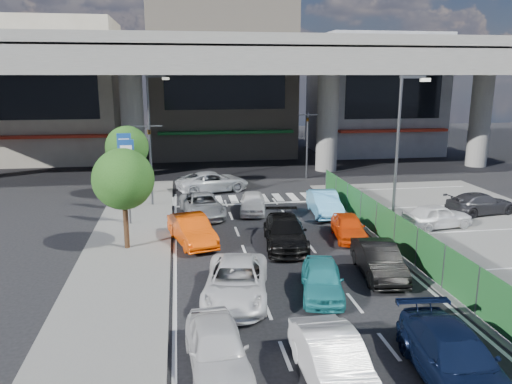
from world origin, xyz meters
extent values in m
plane|color=black|center=(0.00, 0.00, 0.00)|extent=(120.00, 120.00, 0.00)
cube|color=slate|center=(11.00, 2.00, 0.03)|extent=(12.00, 28.00, 0.06)
cube|color=slate|center=(-7.00, 4.00, 0.06)|extent=(4.00, 30.00, 0.12)
cylinder|color=slate|center=(-8.00, 22.00, 4.00)|extent=(1.80, 1.80, 8.00)
cylinder|color=slate|center=(8.00, 22.00, 4.00)|extent=(1.80, 1.80, 8.00)
cylinder|color=slate|center=(22.00, 22.00, 4.00)|extent=(1.80, 1.80, 8.00)
cube|color=slate|center=(0.00, 22.00, 9.00)|extent=(64.00, 14.00, 2.00)
cube|color=slate|center=(0.00, 15.20, 10.30)|extent=(64.00, 0.40, 0.90)
cube|color=slate|center=(0.00, 28.80, 10.30)|extent=(64.00, 0.40, 0.90)
cube|color=#9D937F|center=(-16.00, 32.00, 6.50)|extent=(12.00, 10.00, 13.00)
cube|color=#B02615|center=(-16.00, 26.90, 2.80)|extent=(10.80, 1.60, 0.25)
cube|color=black|center=(-16.00, 26.98, 7.15)|extent=(9.60, 0.10, 5.85)
cube|color=gray|center=(0.00, 33.00, 7.50)|extent=(14.00, 10.00, 15.00)
cube|color=#146629|center=(0.00, 27.90, 2.80)|extent=(12.60, 1.60, 0.25)
cube|color=black|center=(0.00, 27.98, 8.25)|extent=(11.20, 0.10, 6.75)
cube|color=gray|center=(16.00, 32.00, 6.00)|extent=(12.00, 10.00, 12.00)
cube|color=#B02615|center=(16.00, 26.90, 2.80)|extent=(10.80, 1.60, 0.25)
cube|color=black|center=(16.00, 26.98, 6.60)|extent=(9.60, 0.10, 5.40)
cylinder|color=#595B60|center=(-6.20, 12.00, 2.60)|extent=(0.14, 0.14, 5.20)
cube|color=#595B60|center=(-6.20, 12.00, 5.00)|extent=(1.60, 0.08, 0.08)
imported|color=black|center=(-6.20, 12.00, 4.70)|extent=(0.26, 1.24, 0.50)
cylinder|color=#595B60|center=(5.50, 19.00, 2.60)|extent=(0.14, 0.14, 5.20)
cube|color=#595B60|center=(5.50, 19.00, 5.00)|extent=(1.60, 0.08, 0.08)
imported|color=black|center=(5.50, 19.00, 4.70)|extent=(0.26, 1.24, 0.50)
cylinder|color=#595B60|center=(7.00, 6.00, 4.00)|extent=(0.16, 0.16, 8.00)
cube|color=#595B60|center=(7.60, 6.00, 7.90)|extent=(1.40, 0.15, 0.15)
cube|color=silver|center=(8.30, 6.00, 7.75)|extent=(0.50, 0.22, 0.18)
cylinder|color=#595B60|center=(-6.50, 18.00, 4.00)|extent=(0.16, 0.16, 8.00)
cube|color=#595B60|center=(-5.90, 18.00, 7.90)|extent=(1.40, 0.15, 0.15)
cube|color=silver|center=(-5.20, 18.00, 7.75)|extent=(0.50, 0.22, 0.18)
cylinder|color=#595B60|center=(-7.20, 8.00, 1.10)|extent=(0.10, 0.10, 2.20)
cube|color=navy|center=(-7.20, 8.00, 3.20)|extent=(0.80, 0.12, 3.00)
cube|color=white|center=(-7.20, 7.93, 3.20)|extent=(0.60, 0.02, 2.40)
cylinder|color=#595B60|center=(-7.60, 11.00, 1.10)|extent=(0.10, 0.10, 2.20)
cube|color=navy|center=(-7.60, 11.00, 3.20)|extent=(0.80, 0.12, 3.00)
cube|color=white|center=(-7.60, 10.93, 3.20)|extent=(0.60, 0.02, 2.40)
cylinder|color=#382314|center=(-7.00, 4.00, 1.20)|extent=(0.24, 0.24, 2.40)
sphere|color=#1C4714|center=(-7.00, 4.00, 3.40)|extent=(2.80, 2.80, 2.80)
cylinder|color=#382314|center=(-7.80, 14.50, 1.20)|extent=(0.24, 0.24, 2.40)
sphere|color=#1C4714|center=(-7.80, 14.50, 3.40)|extent=(2.80, 2.80, 2.80)
imported|color=silver|center=(-3.61, -6.39, 0.68)|extent=(1.84, 4.06, 1.35)
imported|color=white|center=(-0.67, -7.62, 0.69)|extent=(1.56, 4.22, 1.38)
imported|color=black|center=(2.57, -7.91, 0.69)|extent=(2.31, 4.90, 1.38)
imported|color=white|center=(-2.57, -1.99, 0.68)|extent=(3.06, 5.19, 1.35)
imported|color=teal|center=(0.62, -2.15, 0.63)|extent=(2.25, 3.93, 1.26)
imported|color=black|center=(3.40, -0.73, 0.68)|extent=(1.91, 4.26, 1.36)
imported|color=#EC4604|center=(-3.97, 4.49, 0.69)|extent=(2.47, 4.42, 1.38)
imported|color=black|center=(0.42, 3.43, 0.69)|extent=(2.47, 4.95, 1.38)
imported|color=#EA4008|center=(3.79, 4.00, 0.61)|extent=(1.94, 3.75, 1.22)
imported|color=gray|center=(-3.23, 9.30, 0.64)|extent=(2.75, 4.86, 1.28)
imported|color=silver|center=(-0.24, 9.55, 0.62)|extent=(2.01, 3.81, 1.23)
imported|color=#5DBEF8|center=(3.86, 8.49, 0.69)|extent=(1.77, 4.28, 1.38)
imported|color=silver|center=(-2.19, 15.49, 0.70)|extent=(5.52, 3.62, 1.41)
imported|color=white|center=(8.98, 4.89, 0.70)|extent=(3.96, 2.06, 1.29)
imported|color=#29292D|center=(12.92, 7.07, 0.68)|extent=(4.46, 2.32, 1.24)
cone|color=#F4420D|center=(6.93, 2.96, 0.41)|extent=(0.42, 0.42, 0.71)
camera|label=1|loc=(-4.47, -18.79, 7.99)|focal=35.00mm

